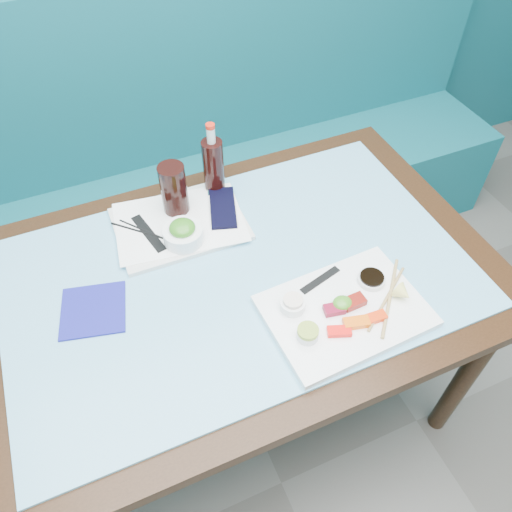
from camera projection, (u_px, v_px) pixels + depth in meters
name	position (u px, v px, depth m)	size (l,w,h in m)	color
booth_bench	(167.00, 190.00, 2.14)	(3.00, 0.56, 1.17)	#0E535C
dining_table	(239.00, 293.00, 1.41)	(1.40, 0.90, 0.75)	black
glass_top	(238.00, 274.00, 1.34)	(1.22, 0.76, 0.01)	#68AFD1
sashimi_plate	(345.00, 311.00, 1.25)	(0.39, 0.28, 0.02)	white
salmon_left	(339.00, 331.00, 1.19)	(0.06, 0.03, 0.01)	#FF0F0A
salmon_mid	(356.00, 323.00, 1.20)	(0.06, 0.03, 0.02)	#F65E09
salmon_right	(375.00, 318.00, 1.21)	(0.06, 0.03, 0.01)	#F73409
tuna_left	(334.00, 309.00, 1.23)	(0.05, 0.03, 0.02)	maroon
tuna_right	(354.00, 302.00, 1.24)	(0.06, 0.04, 0.02)	maroon
seaweed_garnish	(342.00, 303.00, 1.23)	(0.05, 0.05, 0.03)	#3F851E
ramekin_wasabi	(307.00, 335.00, 1.18)	(0.05, 0.05, 0.02)	white
wasabi_fill	(308.00, 331.00, 1.16)	(0.05, 0.05, 0.01)	#8CA735
ramekin_ginger	(293.00, 305.00, 1.23)	(0.06, 0.06, 0.03)	white
ginger_fill	(293.00, 300.00, 1.22)	(0.05, 0.05, 0.01)	beige
soy_dish	(371.00, 279.00, 1.29)	(0.07, 0.07, 0.01)	silver
soy_fill	(372.00, 277.00, 1.28)	(0.06, 0.06, 0.01)	black
lemon_wedge	(403.00, 294.00, 1.24)	(0.05, 0.05, 0.04)	#FFF178
chopstick_sleeve	(320.00, 280.00, 1.30)	(0.13, 0.02, 0.00)	black
wooden_chopstick_a	(387.00, 298.00, 1.26)	(0.01, 0.01, 0.23)	#9D7D4A
wooden_chopstick_b	(390.00, 297.00, 1.26)	(0.01, 0.01, 0.26)	#A7884F
serving_tray	(180.00, 224.00, 1.45)	(0.37, 0.27, 0.01)	silver
paper_placemat	(179.00, 222.00, 1.45)	(0.37, 0.26, 0.00)	white
seaweed_bowl	(183.00, 235.00, 1.38)	(0.11, 0.11, 0.05)	white
seaweed_salad	(182.00, 228.00, 1.36)	(0.07, 0.07, 0.04)	#32781B
cola_glass	(174.00, 189.00, 1.43)	(0.08, 0.08, 0.16)	black
navy_pouch	(223.00, 208.00, 1.48)	(0.07, 0.17, 0.01)	black
fork	(209.00, 187.00, 1.54)	(0.01, 0.01, 0.09)	white
black_chopstick_a	(147.00, 234.00, 1.41)	(0.01, 0.01, 0.23)	black
black_chopstick_b	(150.00, 233.00, 1.42)	(0.01, 0.01, 0.21)	black
tray_sleeve	(148.00, 233.00, 1.42)	(0.03, 0.17, 0.00)	black
cola_bottle_body	(213.00, 167.00, 1.49)	(0.06, 0.06, 0.18)	black
cola_bottle_neck	(211.00, 135.00, 1.41)	(0.03, 0.03, 0.05)	silver
cola_bottle_cap	(210.00, 126.00, 1.39)	(0.03, 0.03, 0.01)	red
blue_napkin	(93.00, 310.00, 1.26)	(0.16, 0.16, 0.01)	navy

